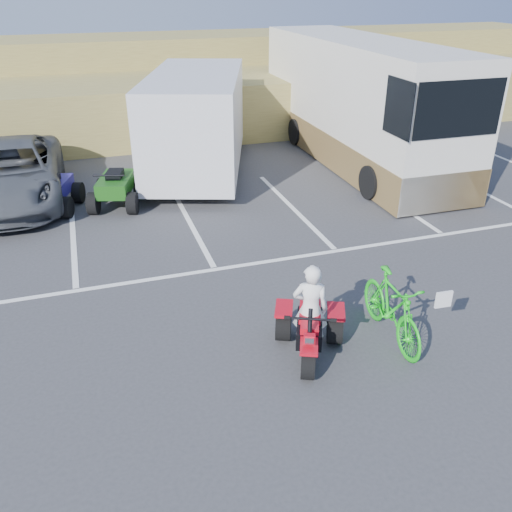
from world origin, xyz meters
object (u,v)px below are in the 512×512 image
object	(u,v)px
quad_atv_blue	(56,210)
quad_atv_green	(119,206)
red_trike_atv	(308,355)
grey_pickup	(11,173)
cargo_trailer	(197,120)
green_dirt_bike	(392,308)
rider	(310,309)
rv_motorhome	(356,109)

from	to	relation	value
quad_atv_blue	quad_atv_green	distance (m)	1.56
red_trike_atv	grey_pickup	size ratio (longest dim) A/B	0.27
grey_pickup	cargo_trailer	size ratio (longest dim) A/B	0.82
red_trike_atv	green_dirt_bike	size ratio (longest dim) A/B	0.77
green_dirt_bike	quad_atv_blue	xyz separation A→B (m)	(-5.21, 7.48, -0.57)
rider	cargo_trailer	distance (m)	9.22
green_dirt_bike	quad_atv_green	size ratio (longest dim) A/B	1.18
rider	cargo_trailer	world-z (taller)	cargo_trailer
red_trike_atv	rider	world-z (taller)	rider
red_trike_atv	rv_motorhome	size ratio (longest dim) A/B	0.15
rider	quad_atv_blue	size ratio (longest dim) A/B	0.98
green_dirt_bike	cargo_trailer	xyz separation A→B (m)	(-1.08, 9.29, 0.98)
quad_atv_blue	quad_atv_green	size ratio (longest dim) A/B	0.96
red_trike_atv	green_dirt_bike	distance (m)	1.54
red_trike_atv	quad_atv_green	xyz separation A→B (m)	(-2.24, 7.27, 0.00)
grey_pickup	rider	bearing A→B (deg)	-59.82
rider	cargo_trailer	bearing A→B (deg)	-67.97
red_trike_atv	quad_atv_green	distance (m)	7.60
green_dirt_bike	rv_motorhome	xyz separation A→B (m)	(4.03, 9.18, 0.99)
rv_motorhome	quad_atv_blue	world-z (taller)	rv_motorhome
red_trike_atv	cargo_trailer	distance (m)	9.45
quad_atv_blue	red_trike_atv	bearing A→B (deg)	-45.79
rider	quad_atv_blue	distance (m)	8.34
green_dirt_bike	quad_atv_green	xyz separation A→B (m)	(-3.67, 7.24, -0.57)
rv_motorhome	rider	bearing A→B (deg)	-119.99
red_trike_atv	cargo_trailer	world-z (taller)	cargo_trailer
cargo_trailer	quad_atv_blue	bearing A→B (deg)	-137.58
quad_atv_blue	rv_motorhome	bearing A→B (deg)	27.90
grey_pickup	cargo_trailer	world-z (taller)	cargo_trailer
rv_motorhome	red_trike_atv	bearing A→B (deg)	-119.90
rider	red_trike_atv	bearing A→B (deg)	90.00
red_trike_atv	rv_motorhome	world-z (taller)	rv_motorhome
rider	grey_pickup	size ratio (longest dim) A/B	0.28
rider	grey_pickup	xyz separation A→B (m)	(-4.84, 8.39, -0.00)
rider	rv_motorhome	world-z (taller)	rv_motorhome
red_trike_atv	quad_atv_blue	xyz separation A→B (m)	(-3.78, 7.50, 0.00)
rider	green_dirt_bike	size ratio (longest dim) A/B	0.79
green_dirt_bike	quad_atv_blue	bearing A→B (deg)	128.05
red_trike_atv	green_dirt_bike	xyz separation A→B (m)	(1.43, 0.02, 0.57)
quad_atv_green	cargo_trailer	bearing A→B (deg)	55.15
cargo_trailer	quad_atv_blue	xyz separation A→B (m)	(-4.13, -1.82, -1.56)
rider	green_dirt_bike	distance (m)	1.39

